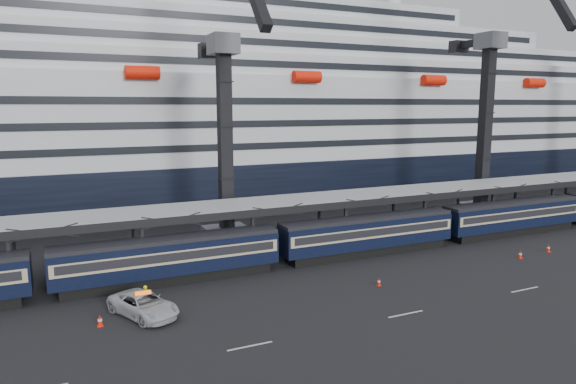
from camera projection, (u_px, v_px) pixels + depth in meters
name	position (u px, v px, depth m)	size (l,w,h in m)	color
ground	(504.00, 272.00, 46.41)	(260.00, 260.00, 0.00)	black
train	(396.00, 230.00, 53.08)	(133.05, 3.00, 4.05)	black
canopy	(409.00, 192.00, 58.08)	(130.00, 6.25, 5.53)	#919498
cruise_ship	(284.00, 121.00, 85.12)	(214.09, 28.84, 34.00)	black
crane_dark_near	(226.00, 135.00, 52.84)	(4.50, 17.75, 35.08)	#484A50
crane_dark_mid	(488.00, 118.00, 66.13)	(4.50, 18.24, 39.64)	#484A50
pickup_truck	(144.00, 305.00, 36.64)	(2.74, 5.95, 1.65)	#B8BBC0
worker	(146.00, 296.00, 38.26)	(0.62, 0.40, 1.69)	#FEFF0D
traffic_cone_b	(100.00, 320.00, 34.95)	(0.42, 0.42, 0.85)	#FF1D08
traffic_cone_c	(379.00, 282.00, 42.90)	(0.34, 0.34, 0.69)	#FF1D08
traffic_cone_d	(548.00, 248.00, 52.81)	(0.41, 0.41, 0.82)	#FF1D08
traffic_cone_e	(520.00, 254.00, 50.57)	(0.41, 0.41, 0.83)	#FF1D08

